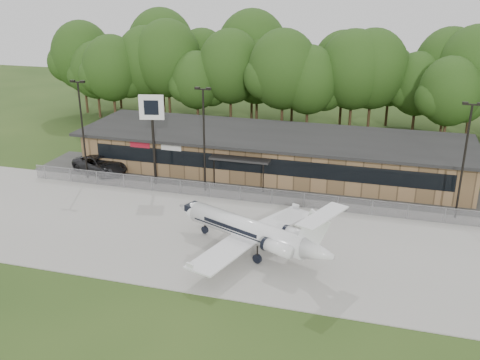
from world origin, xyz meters
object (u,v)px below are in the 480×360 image
(terminal, at_px, (272,152))
(suv, at_px, (100,164))
(business_jet, at_px, (253,232))
(pole_sign, at_px, (152,117))

(terminal, xyz_separation_m, suv, (-17.63, -5.44, -1.27))
(terminal, xyz_separation_m, business_jet, (2.63, -18.33, -0.40))
(business_jet, xyz_separation_m, pole_sign, (-13.02, 11.18, 5.23))
(suv, bearing_deg, pole_sign, -82.02)
(suv, xyz_separation_m, pole_sign, (7.24, -1.71, 6.11))
(suv, distance_m, pole_sign, 9.62)
(business_jet, bearing_deg, suv, 170.44)
(terminal, height_order, business_jet, business_jet)
(terminal, bearing_deg, pole_sign, -145.48)
(suv, bearing_deg, business_jet, -101.21)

